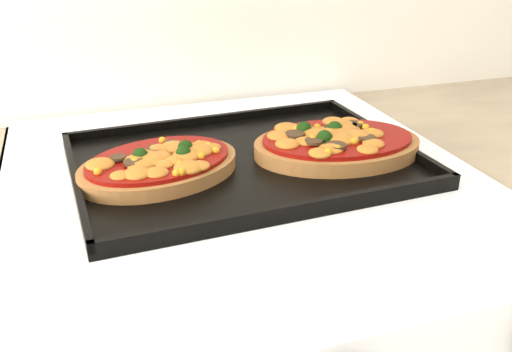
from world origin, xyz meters
name	(u,v)px	position (x,y,z in m)	size (l,w,h in m)	color
baking_tray	(244,159)	(0.00, 1.71, 0.92)	(0.43, 0.32, 0.02)	black
pizza_left	(159,163)	(-0.11, 1.70, 0.93)	(0.20, 0.14, 0.03)	#9B6935
pizza_right	(337,143)	(0.13, 1.69, 0.94)	(0.22, 0.15, 0.03)	#9B6935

